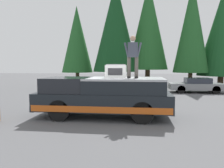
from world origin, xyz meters
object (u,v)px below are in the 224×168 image
person_on_truck_bed (133,56)px  parked_car_black (121,84)px  pickup_truck (104,96)px  parked_car_grey (196,85)px  compressor_unit (116,71)px

person_on_truck_bed → parked_car_black: size_ratio=0.41×
pickup_truck → parked_car_grey: (8.85, -5.99, -0.29)m
person_on_truck_bed → parked_car_grey: person_on_truck_bed is taller
pickup_truck → compressor_unit: compressor_unit is taller
compressor_unit → parked_car_grey: compressor_unit is taller
pickup_truck → parked_car_grey: 10.69m
parked_car_grey → parked_car_black: (0.10, 5.97, 0.00)m
compressor_unit → parked_car_black: size_ratio=0.20×
compressor_unit → person_on_truck_bed: bearing=-109.1°
person_on_truck_bed → parked_car_grey: 10.34m
pickup_truck → parked_car_black: (8.95, -0.02, -0.29)m
person_on_truck_bed → parked_car_black: person_on_truck_bed is taller
compressor_unit → person_on_truck_bed: (-0.24, -0.70, 0.62)m
parked_car_grey → compressor_unit: bearing=147.8°
parked_car_grey → parked_car_black: bearing=89.1°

